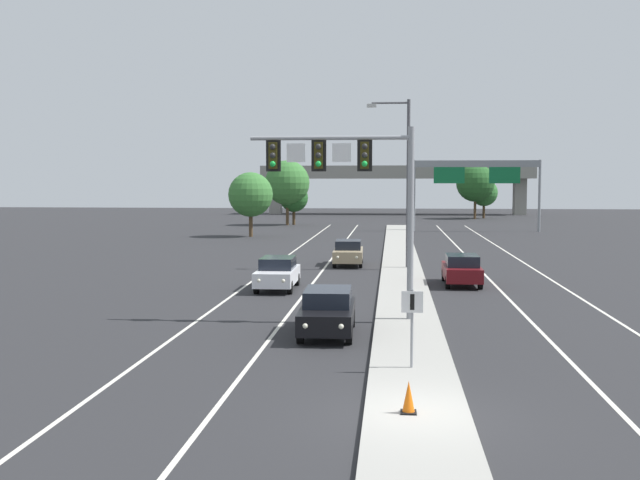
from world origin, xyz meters
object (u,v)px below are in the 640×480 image
tree_far_right_b (475,183)px  tree_far_right_a (484,193)px  tree_far_left_c (251,195)px  tree_far_left_a (294,198)px  car_oncoming_tan (348,252)px  median_sign_post (412,317)px  car_receding_darkred (462,269)px  street_lamp_median (404,173)px  car_oncoming_black (328,311)px  highway_sign_gantry (477,173)px  tree_far_left_b (287,183)px  traffic_cone_median_nose (409,397)px  overhead_signal_mast (354,178)px  car_oncoming_white (278,273)px

tree_far_right_b → tree_far_right_a: size_ratio=1.38×
tree_far_left_c → tree_far_left_a: (1.56, 20.00, -0.74)m
car_oncoming_tan → tree_far_right_a: 63.94m
median_sign_post → car_receding_darkred: 18.61m
street_lamp_median → car_receding_darkred: size_ratio=2.23×
car_oncoming_black → tree_far_right_b: bearing=80.5°
highway_sign_gantry → tree_far_left_b: (-21.29, 9.33, -1.09)m
tree_far_right_a → traffic_cone_median_nose: bearing=-97.7°
street_lamp_median → tree_far_right_a: (12.21, 64.05, -2.16)m
car_receding_darkred → tree_far_left_a: (-15.40, 52.40, 2.45)m
overhead_signal_mast → tree_far_left_b: size_ratio=0.93×
car_receding_darkred → tree_far_right_b: tree_far_right_b is taller
median_sign_post → tree_far_left_b: tree_far_left_b is taller
car_oncoming_tan → tree_far_left_b: 44.11m
overhead_signal_mast → traffic_cone_median_nose: bearing=-81.2°
overhead_signal_mast → traffic_cone_median_nose: 12.99m
street_lamp_median → median_sign_post: bearing=-90.3°
car_oncoming_black → car_oncoming_white: bearing=107.3°
car_oncoming_black → tree_far_left_a: size_ratio=0.90×
street_lamp_median → tree_far_left_a: 47.56m
tree_far_right_a → overhead_signal_mast: bearing=-100.0°
car_oncoming_white → tree_far_left_a: 55.19m
tree_far_right_a → car_oncoming_white: bearing=-104.2°
overhead_signal_mast → car_receding_darkred: overhead_signal_mast is taller
car_receding_darkred → tree_far_left_b: size_ratio=0.58×
highway_sign_gantry → car_receding_darkred: bearing=-97.1°
tree_far_right_b → tree_far_left_c: (-24.88, -36.36, -1.02)m
tree_far_left_c → car_receding_darkred: bearing=-62.4°
traffic_cone_median_nose → tree_far_left_a: 76.04m
street_lamp_median → tree_far_left_c: street_lamp_median is taller
overhead_signal_mast → car_receding_darkred: (5.01, 10.74, -4.64)m
car_oncoming_black → highway_sign_gantry: (11.01, 55.45, 5.34)m
car_oncoming_tan → tree_far_left_c: 26.15m
street_lamp_median → tree_far_right_a: size_ratio=1.80×
median_sign_post → tree_far_left_b: (-13.07, 69.88, 3.48)m
median_sign_post → tree_far_right_b: bearing=82.9°
tree_far_left_a → tree_far_right_b: bearing=35.0°
car_receding_darkred → tree_far_left_c: 36.71m
tree_far_right_b → traffic_cone_median_nose: bearing=-96.9°
median_sign_post → street_lamp_median: bearing=89.7°
street_lamp_median → car_receding_darkred: (2.86, -6.60, -4.97)m
median_sign_post → tree_far_left_b: size_ratio=0.28×
tree_far_left_a → tree_far_right_a: bearing=36.4°
car_oncoming_white → tree_far_left_a: bearing=96.5°
car_oncoming_white → tree_far_left_a: (-6.22, 54.79, 2.45)m
median_sign_post → tree_far_left_a: tree_far_left_a is taller
car_oncoming_white → tree_far_left_a: tree_far_left_a is taller
tree_far_left_b → tree_far_left_a: size_ratio=1.55×
car_oncoming_black → tree_far_left_c: (-11.18, 45.64, 3.19)m
overhead_signal_mast → tree_far_left_a: overhead_signal_mast is taller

